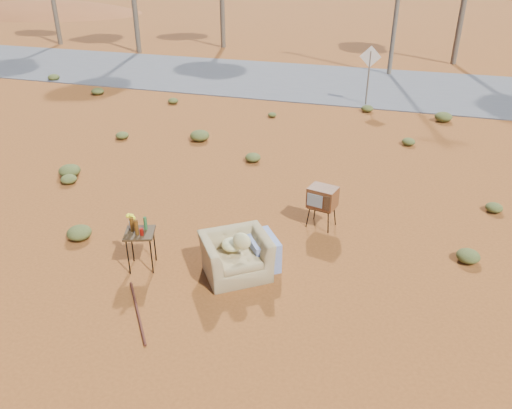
# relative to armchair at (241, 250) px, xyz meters

# --- Properties ---
(ground) EXTENTS (140.00, 140.00, 0.00)m
(ground) POSITION_rel_armchair_xyz_m (-0.48, -0.21, -0.48)
(ground) COLOR brown
(ground) RESTS_ON ground
(highway) EXTENTS (140.00, 7.00, 0.04)m
(highway) POSITION_rel_armchair_xyz_m (-0.48, 14.79, -0.46)
(highway) COLOR #565659
(highway) RESTS_ON ground
(dirt_mound) EXTENTS (26.00, 18.00, 2.00)m
(dirt_mound) POSITION_rel_armchair_xyz_m (-30.48, 33.79, -0.48)
(dirt_mound) COLOR brown
(dirt_mound) RESTS_ON ground
(armchair) EXTENTS (1.50, 1.52, 1.03)m
(armchair) POSITION_rel_armchair_xyz_m (0.00, 0.00, 0.00)
(armchair) COLOR #978152
(armchair) RESTS_ON ground
(tv_unit) EXTENTS (0.65, 0.57, 0.91)m
(tv_unit) POSITION_rel_armchair_xyz_m (1.10, 2.11, 0.20)
(tv_unit) COLOR black
(tv_unit) RESTS_ON ground
(side_table) EXTENTS (0.67, 0.67, 1.06)m
(side_table) POSITION_rel_armchair_xyz_m (-1.85, -0.38, 0.30)
(side_table) COLOR #3A2915
(side_table) RESTS_ON ground
(rusty_bar) EXTENTS (1.04, 1.36, 0.04)m
(rusty_bar) POSITION_rel_armchair_xyz_m (-1.26, -1.61, -0.46)
(rusty_bar) COLOR #4C1D14
(rusty_bar) RESTS_ON ground
(road_sign) EXTENTS (0.78, 0.06, 2.19)m
(road_sign) POSITION_rel_armchair_xyz_m (1.02, 11.79, 1.02)
(road_sign) COLOR brown
(road_sign) RESTS_ON ground
(scrub_patch) EXTENTS (17.49, 8.07, 0.33)m
(scrub_patch) POSITION_rel_armchair_xyz_m (-1.30, 4.20, -0.34)
(scrub_patch) COLOR #505525
(scrub_patch) RESTS_ON ground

